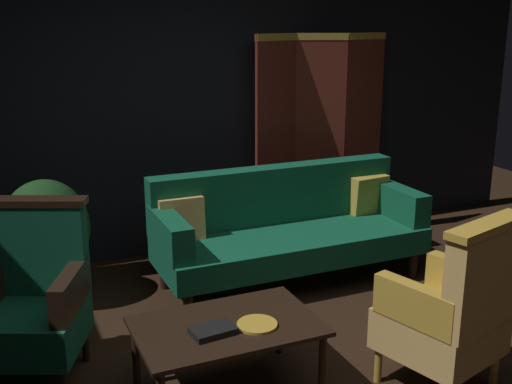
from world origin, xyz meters
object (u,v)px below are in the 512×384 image
(coffee_table, at_px, (227,332))
(potted_plant, at_px, (46,232))
(folding_screen, at_px, (320,136))
(brass_tray, at_px, (257,325))
(armchair_wing_left, at_px, (32,299))
(armchair_gilt_accent, at_px, (452,310))
(book_black_cloth, at_px, (213,331))
(velvet_couch, at_px, (286,225))

(coffee_table, bearing_deg, potted_plant, 115.05)
(folding_screen, relative_size, brass_tray, 8.57)
(armchair_wing_left, distance_m, brass_tray, 1.29)
(armchair_gilt_accent, distance_m, book_black_cloth, 1.30)
(folding_screen, bearing_deg, velvet_couch, -133.63)
(coffee_table, bearing_deg, folding_screen, 49.97)
(coffee_table, height_order, armchair_gilt_accent, armchair_gilt_accent)
(velvet_couch, bearing_deg, armchair_wing_left, -160.31)
(armchair_gilt_accent, height_order, armchair_wing_left, same)
(velvet_couch, bearing_deg, book_black_cloth, -129.12)
(brass_tray, bearing_deg, book_black_cloth, 176.20)
(book_black_cloth, bearing_deg, armchair_wing_left, 141.70)
(folding_screen, distance_m, book_black_cloth, 2.84)
(book_black_cloth, height_order, brass_tray, book_black_cloth)
(armchair_gilt_accent, xyz_separation_m, potted_plant, (-1.90, 2.11, 0.04))
(folding_screen, bearing_deg, brass_tray, -126.47)
(velvet_couch, relative_size, potted_plant, 2.30)
(velvet_couch, relative_size, book_black_cloth, 9.10)
(armchair_gilt_accent, distance_m, brass_tray, 1.07)
(coffee_table, bearing_deg, armchair_gilt_accent, -22.63)
(folding_screen, bearing_deg, armchair_gilt_accent, -102.94)
(coffee_table, relative_size, potted_plant, 1.09)
(armchair_wing_left, distance_m, potted_plant, 1.06)
(coffee_table, bearing_deg, armchair_wing_left, 147.76)
(armchair_gilt_accent, xyz_separation_m, book_black_cloth, (-1.24, 0.40, -0.05))
(folding_screen, relative_size, armchair_gilt_accent, 1.83)
(folding_screen, relative_size, book_black_cloth, 8.16)
(folding_screen, xyz_separation_m, armchair_gilt_accent, (-0.58, -2.51, -0.50))
(folding_screen, xyz_separation_m, velvet_couch, (-0.70, -0.74, -0.53))
(potted_plant, height_order, brass_tray, potted_plant)
(velvet_couch, distance_m, potted_plant, 1.81)
(velvet_couch, height_order, book_black_cloth, velvet_couch)
(armchair_gilt_accent, bearing_deg, potted_plant, 131.99)
(book_black_cloth, xyz_separation_m, brass_tray, (0.25, -0.02, -0.01))
(book_black_cloth, relative_size, brass_tray, 1.05)
(velvet_couch, height_order, potted_plant, potted_plant)
(velvet_couch, distance_m, armchair_gilt_accent, 1.78)
(folding_screen, height_order, book_black_cloth, folding_screen)
(armchair_gilt_accent, bearing_deg, brass_tray, 158.65)
(velvet_couch, xyz_separation_m, brass_tray, (-0.87, -1.39, -0.02))
(folding_screen, distance_m, potted_plant, 2.55)
(potted_plant, distance_m, book_black_cloth, 1.83)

